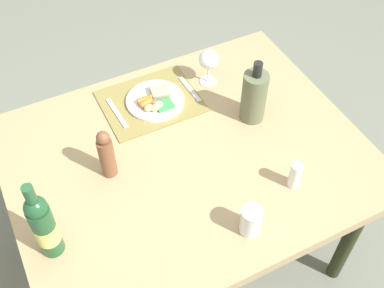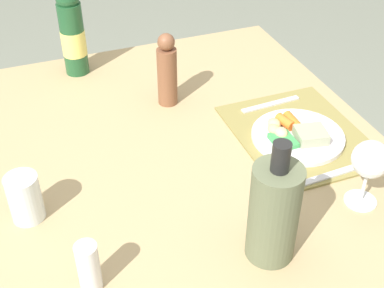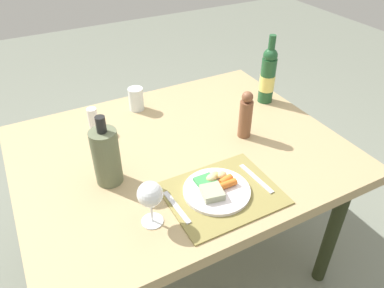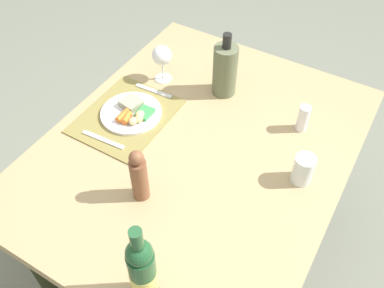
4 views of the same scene
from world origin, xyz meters
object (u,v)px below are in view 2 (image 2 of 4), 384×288
(dinner_plate, at_px, (296,134))
(cooler_bottle, at_px, (274,212))
(dining_table, at_px, (187,187))
(fork, at_px, (332,174))
(knife, at_px, (271,104))
(wine_bottle, at_px, (72,31))
(wine_glass, at_px, (371,161))
(salt_shaker, at_px, (89,267))
(pepper_mill, at_px, (167,71))
(water_tumbler, at_px, (25,200))

(dinner_plate, height_order, cooler_bottle, cooler_bottle)
(dining_table, relative_size, fork, 7.76)
(dining_table, distance_m, knife, 0.36)
(wine_bottle, bearing_deg, wine_glass, -149.55)
(salt_shaker, bearing_deg, wine_glass, -88.57)
(dinner_plate, bearing_deg, pepper_mill, 40.75)
(knife, bearing_deg, water_tumbler, 102.95)
(fork, bearing_deg, knife, -4.01)
(water_tumbler, distance_m, pepper_mill, 0.55)
(wine_bottle, bearing_deg, pepper_mill, -142.36)
(fork, distance_m, salt_shaker, 0.62)
(knife, height_order, cooler_bottle, cooler_bottle)
(fork, height_order, knife, same)
(dining_table, relative_size, water_tumbler, 11.90)
(water_tumbler, bearing_deg, wine_glass, -107.15)
(knife, bearing_deg, wine_bottle, 46.71)
(dining_table, bearing_deg, wine_bottle, 15.96)
(dinner_plate, height_order, knife, dinner_plate)
(wine_bottle, distance_m, salt_shaker, 0.86)
(wine_glass, xyz_separation_m, pepper_mill, (0.55, 0.28, -0.02))
(dining_table, distance_m, wine_bottle, 0.62)
(dinner_plate, height_order, fork, dinner_plate)
(knife, bearing_deg, dining_table, 113.78)
(dining_table, relative_size, salt_shaker, 11.90)
(dining_table, relative_size, dinner_plate, 5.49)
(dining_table, bearing_deg, dinner_plate, -90.99)
(water_tumbler, relative_size, wine_glass, 0.68)
(water_tumbler, distance_m, wine_glass, 0.75)
(wine_bottle, distance_m, wine_glass, 0.96)
(fork, height_order, wine_bottle, wine_bottle)
(salt_shaker, bearing_deg, pepper_mill, -31.50)
(pepper_mill, bearing_deg, cooler_bottle, -179.01)
(fork, height_order, water_tumbler, water_tumbler)
(fork, xyz_separation_m, knife, (0.33, -0.01, 0.00))
(wine_glass, bearing_deg, dining_table, 50.96)
(cooler_bottle, relative_size, pepper_mill, 1.29)
(cooler_bottle, relative_size, wine_glass, 1.69)
(water_tumbler, bearing_deg, salt_shaker, -159.41)
(dinner_plate, xyz_separation_m, pepper_mill, (0.29, 0.25, 0.08))
(dining_table, height_order, fork, fork)
(fork, bearing_deg, wine_glass, -174.18)
(pepper_mill, bearing_deg, wine_glass, -153.54)
(wine_glass, bearing_deg, cooler_bottle, 102.65)
(dinner_plate, distance_m, pepper_mill, 0.40)
(dinner_plate, bearing_deg, dining_table, 89.01)
(wine_glass, distance_m, pepper_mill, 0.62)
(knife, xyz_separation_m, wine_glass, (-0.42, -0.01, 0.11))
(dinner_plate, relative_size, knife, 1.33)
(dining_table, bearing_deg, cooler_bottle, -169.47)
(wine_glass, bearing_deg, fork, 8.67)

